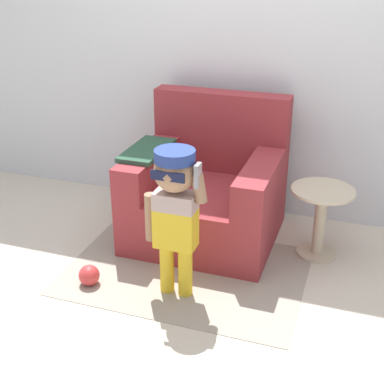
# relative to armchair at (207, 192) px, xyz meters

# --- Properties ---
(ground_plane) EXTENTS (10.00, 10.00, 0.00)m
(ground_plane) POSITION_rel_armchair_xyz_m (0.10, -0.25, -0.33)
(ground_plane) COLOR beige
(wall_back) EXTENTS (10.00, 0.05, 2.60)m
(wall_back) POSITION_rel_armchair_xyz_m (0.10, 0.52, 0.97)
(wall_back) COLOR silver
(wall_back) RESTS_ON ground_plane
(armchair) EXTENTS (0.99, 0.90, 0.96)m
(armchair) POSITION_rel_armchair_xyz_m (0.00, 0.00, 0.00)
(armchair) COLOR maroon
(armchair) RESTS_ON ground_plane
(person_child) EXTENTS (0.37, 0.28, 0.90)m
(person_child) POSITION_rel_armchair_xyz_m (0.04, -0.75, 0.28)
(person_child) COLOR gold
(person_child) RESTS_ON ground_plane
(side_table) EXTENTS (0.41, 0.41, 0.48)m
(side_table) POSITION_rel_armchair_xyz_m (0.78, -0.03, -0.04)
(side_table) COLOR beige
(side_table) RESTS_ON ground_plane
(rug) EXTENTS (1.48, 1.06, 0.01)m
(rug) POSITION_rel_armchair_xyz_m (0.02, -0.52, -0.32)
(rug) COLOR #9E9384
(rug) RESTS_ON ground_plane
(toy_ball) EXTENTS (0.13, 0.13, 0.13)m
(toy_ball) POSITION_rel_armchair_xyz_m (-0.49, -0.85, -0.26)
(toy_ball) COLOR #D13838
(toy_ball) RESTS_ON ground_plane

